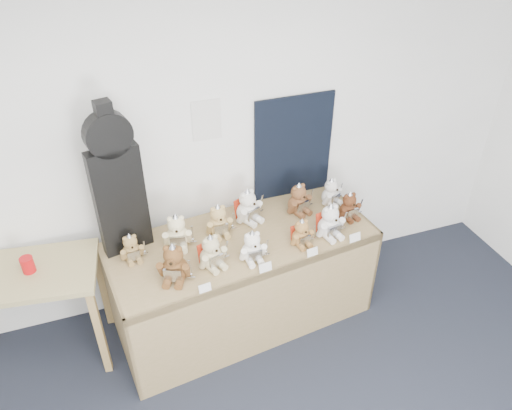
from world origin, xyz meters
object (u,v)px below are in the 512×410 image
object	(u,v)px
teddy_front_far_left	(174,264)
teddy_back_right	(299,200)
display_table	(247,263)
teddy_front_centre	(253,248)
red_cup	(28,265)
teddy_back_centre_left	(219,221)
teddy_back_end	(331,193)
teddy_front_left	(212,253)
teddy_front_end	(349,207)
teddy_front_right	(302,234)
teddy_back_centre_right	(248,207)
guitar_case	(117,182)
teddy_back_left	(177,233)
teddy_front_far_right	(330,222)
side_table	(24,287)
teddy_back_far_left	(131,249)

from	to	relation	value
teddy_front_far_left	teddy_back_right	size ratio (longest dim) A/B	1.10
display_table	teddy_front_far_left	bearing A→B (deg)	-169.42
teddy_front_centre	teddy_front_far_left	bearing A→B (deg)	-179.78
red_cup	teddy_front_far_left	xyz separation A→B (m)	(0.90, -0.36, 0.04)
teddy_back_centre_left	teddy_back_end	world-z (taller)	teddy_back_centre_left
teddy_front_left	display_table	bearing A→B (deg)	3.98
display_table	teddy_front_left	distance (m)	0.42
teddy_front_end	teddy_back_right	xyz separation A→B (m)	(-0.33, 0.19, 0.01)
red_cup	teddy_front_right	bearing A→B (deg)	-9.76
display_table	teddy_back_centre_right	bearing A→B (deg)	62.03
teddy_front_centre	teddy_back_right	size ratio (longest dim) A/B	0.94
display_table	teddy_back_end	distance (m)	0.89
guitar_case	red_cup	xyz separation A→B (m)	(-0.65, -0.06, -0.46)
teddy_front_centre	teddy_front_left	bearing A→B (deg)	172.41
teddy_front_left	teddy_front_end	size ratio (longest dim) A/B	1.13
teddy_back_left	teddy_back_end	distance (m)	1.26
teddy_front_right	teddy_back_left	world-z (taller)	teddy_back_left
teddy_back_left	teddy_front_end	bearing A→B (deg)	5.32
teddy_front_far_right	display_table	bearing A→B (deg)	161.21
side_table	teddy_back_right	bearing A→B (deg)	9.06
teddy_back_left	teddy_back_far_left	size ratio (longest dim) A/B	1.27
side_table	teddy_front_far_left	bearing A→B (deg)	-13.28
teddy_front_far_right	teddy_back_left	xyz separation A→B (m)	(-1.06, 0.25, -0.00)
teddy_front_centre	teddy_back_left	bearing A→B (deg)	144.25
teddy_front_centre	teddy_back_right	xyz separation A→B (m)	(0.52, 0.41, 0.01)
teddy_back_left	teddy_back_right	size ratio (longest dim) A/B	1.04
guitar_case	teddy_back_centre_left	xyz separation A→B (m)	(0.64, -0.06, -0.43)
teddy_front_left	teddy_back_left	xyz separation A→B (m)	(-0.17, 0.28, 0.01)
red_cup	teddy_front_end	xyz separation A→B (m)	(2.28, -0.14, 0.02)
side_table	teddy_front_end	world-z (taller)	teddy_front_end
teddy_back_centre_left	guitar_case	bearing A→B (deg)	171.69
teddy_back_left	teddy_back_far_left	xyz separation A→B (m)	(-0.32, -0.04, -0.02)
display_table	side_table	size ratio (longest dim) A/B	1.91
teddy_back_far_left	red_cup	bearing A→B (deg)	166.70
red_cup	display_table	bearing A→B (deg)	-7.72
side_table	teddy_front_centre	size ratio (longest dim) A/B	4.07
teddy_front_left	teddy_back_end	size ratio (longest dim) A/B	1.14
display_table	teddy_back_far_left	distance (m)	0.83
teddy_back_right	guitar_case	bearing A→B (deg)	162.16
teddy_back_centre_right	teddy_back_end	world-z (taller)	teddy_back_centre_right
teddy_back_far_left	teddy_back_centre_right	bearing A→B (deg)	3.49
teddy_front_end	teddy_front_centre	bearing A→B (deg)	-174.00
side_table	teddy_front_left	xyz separation A→B (m)	(1.23, -0.33, 0.22)
teddy_front_left	teddy_front_end	distance (m)	1.14
red_cup	teddy_front_end	bearing A→B (deg)	-3.49
teddy_back_left	teddy_back_centre_left	size ratio (longest dim) A/B	1.06
red_cup	teddy_back_centre_left	xyz separation A→B (m)	(1.30, -0.00, 0.03)
teddy_front_far_right	guitar_case	bearing A→B (deg)	155.78
display_table	teddy_front_right	size ratio (longest dim) A/B	8.69
red_cup	guitar_case	bearing A→B (deg)	5.40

